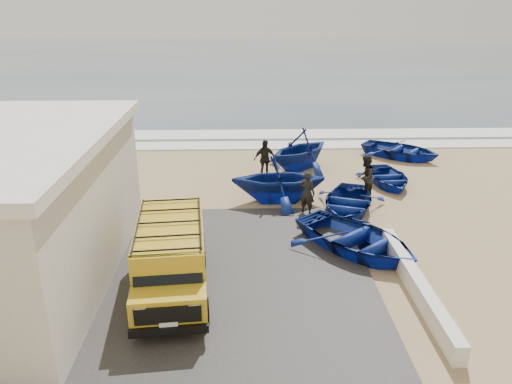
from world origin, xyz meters
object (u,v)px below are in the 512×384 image
object	(u,v)px
parapet	(416,285)
boat_mid_right	(388,177)
boat_near_right	(347,202)
boat_mid_left	(278,179)
van	(171,256)
boat_near_left	(357,238)
boat_far_right	(400,150)
boat_far_left	(300,149)
fisherman_middle	(365,177)
fisherman_front	(307,193)
fisherman_back	(265,159)

from	to	relation	value
parapet	boat_mid_right	bearing A→B (deg)	79.40
boat_near_right	boat_mid_left	size ratio (longest dim) A/B	1.01
van	boat_near_left	world-z (taller)	van
boat_near_left	boat_far_right	size ratio (longest dim) A/B	1.11
boat_far_left	fisherman_middle	distance (m)	4.44
boat_near_right	boat_mid_right	bearing A→B (deg)	69.72
parapet	boat_far_left	xyz separation A→B (m)	(-2.01, 10.92, 0.70)
boat_far_right	fisherman_front	xyz separation A→B (m)	(-5.67, -7.03, 0.43)
boat_near_left	boat_mid_right	bearing A→B (deg)	27.06
boat_near_right	boat_far_left	xyz separation A→B (m)	(-1.26, 5.19, 0.59)
boat_far_left	fisherman_back	world-z (taller)	boat_far_left
fisherman_back	boat_mid_right	bearing A→B (deg)	-32.48
boat_near_right	fisherman_middle	world-z (taller)	fisherman_middle
parapet	boat_near_right	distance (m)	5.78
boat_near_left	boat_mid_left	size ratio (longest dim) A/B	1.18
boat_near_right	boat_mid_right	world-z (taller)	boat_near_right
boat_far_right	parapet	bearing A→B (deg)	-156.56
boat_near_left	fisherman_back	xyz separation A→B (m)	(-2.63, 7.17, 0.44)
boat_far_left	van	bearing A→B (deg)	-67.51
boat_near_right	boat_mid_right	xyz separation A→B (m)	(2.37, 2.89, -0.05)
boat_mid_left	fisherman_front	size ratio (longest dim) A/B	2.21
van	boat_near_left	size ratio (longest dim) A/B	1.10
fisherman_front	boat_far_right	bearing A→B (deg)	-95.50
boat_near_left	boat_mid_left	world-z (taller)	boat_mid_left
parapet	van	bearing A→B (deg)	176.85
boat_near_right	boat_far_left	bearing A→B (deg)	122.62
boat_mid_right	fisherman_middle	size ratio (longest dim) A/B	1.78
fisherman_front	fisherman_middle	xyz separation A→B (m)	(2.52, 1.49, 0.07)
parapet	boat_far_left	distance (m)	11.13
fisherman_front	fisherman_middle	distance (m)	2.93
van	fisherman_back	bearing A→B (deg)	66.82
boat_near_left	boat_near_right	distance (m)	3.24
fisherman_front	fisherman_back	world-z (taller)	fisherman_back
boat_mid_left	fisherman_middle	xyz separation A→B (m)	(3.51, 0.24, -0.07)
parapet	boat_far_left	bearing A→B (deg)	100.44
boat_far_right	van	bearing A→B (deg)	178.97
parapet	fisherman_back	size ratio (longest dim) A/B	3.38
fisherman_front	fisherman_middle	bearing A→B (deg)	-115.97
boat_far_left	boat_far_right	size ratio (longest dim) A/B	0.94
boat_mid_left	fisherman_front	xyz separation A→B (m)	(0.99, -1.25, -0.14)
van	boat_far_left	bearing A→B (deg)	60.55
van	fisherman_back	size ratio (longest dim) A/B	2.70
van	boat_mid_right	world-z (taller)	van
parapet	boat_near_left	distance (m)	2.74
fisherman_back	boat_near_left	bearing A→B (deg)	-91.20
boat_mid_right	boat_far_left	world-z (taller)	boat_far_left
fisherman_middle	fisherman_front	bearing A→B (deg)	-28.34
fisherman_middle	boat_far_right	bearing A→B (deg)	-178.64
boat_mid_right	boat_far_left	size ratio (longest dim) A/B	0.87
parapet	fisherman_back	world-z (taller)	fisherman_back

